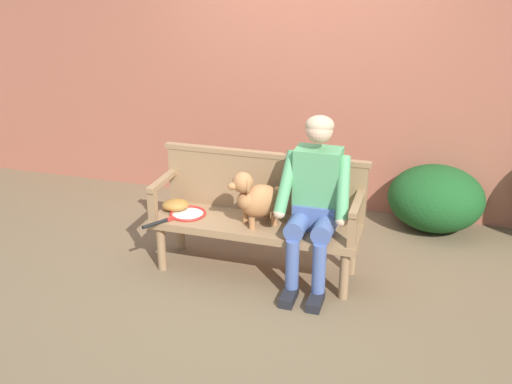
{
  "coord_description": "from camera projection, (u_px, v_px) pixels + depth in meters",
  "views": [
    {
      "loc": [
        1.23,
        -4.03,
        2.42
      ],
      "look_at": [
        0.0,
        0.0,
        0.69
      ],
      "focal_mm": 41.87,
      "sensor_mm": 36.0,
      "label": 1
    }
  ],
  "objects": [
    {
      "name": "ground_plane",
      "position": [
        256.0,
        271.0,
        4.82
      ],
      "size": [
        40.0,
        40.0,
        0.0
      ],
      "primitive_type": "plane",
      "color": "brown"
    },
    {
      "name": "brick_garden_fence",
      "position": [
        304.0,
        85.0,
        5.78
      ],
      "size": [
        8.0,
        0.3,
        2.36
      ],
      "primitive_type": "cube",
      "color": "#9E5642",
      "rests_on": "ground"
    },
    {
      "name": "hedge_bush_mid_right",
      "position": [
        436.0,
        198.0,
        5.44
      ],
      "size": [
        0.87,
        0.79,
        0.6
      ],
      "primitive_type": "ellipsoid",
      "color": "#194C1E",
      "rests_on": "ground"
    },
    {
      "name": "garden_bench",
      "position": [
        256.0,
        228.0,
        4.67
      ],
      "size": [
        1.63,
        0.5,
        0.44
      ],
      "color": "#93704C",
      "rests_on": "ground"
    },
    {
      "name": "bench_backrest",
      "position": [
        264.0,
        181.0,
        4.75
      ],
      "size": [
        1.67,
        0.06,
        0.5
      ],
      "color": "#93704C",
      "rests_on": "garden_bench"
    },
    {
      "name": "bench_armrest_left_end",
      "position": [
        159.0,
        191.0,
        4.7
      ],
      "size": [
        0.06,
        0.5,
        0.28
      ],
      "color": "#93704C",
      "rests_on": "garden_bench"
    },
    {
      "name": "bench_armrest_right_end",
      "position": [
        355.0,
        215.0,
        4.28
      ],
      "size": [
        0.06,
        0.5,
        0.28
      ],
      "color": "#93704C",
      "rests_on": "garden_bench"
    },
    {
      "name": "person_seated",
      "position": [
        315.0,
        197.0,
        4.41
      ],
      "size": [
        0.56,
        0.65,
        1.31
      ],
      "color": "black",
      "rests_on": "ground"
    },
    {
      "name": "dog_on_bench",
      "position": [
        255.0,
        198.0,
        4.52
      ],
      "size": [
        0.4,
        0.39,
        0.44
      ],
      "color": "#AD7042",
      "rests_on": "garden_bench"
    },
    {
      "name": "tennis_racket",
      "position": [
        185.0,
        214.0,
        4.75
      ],
      "size": [
        0.44,
        0.56,
        0.03
      ],
      "color": "red",
      "rests_on": "garden_bench"
    },
    {
      "name": "baseball_glove",
      "position": [
        175.0,
        205.0,
        4.83
      ],
      "size": [
        0.27,
        0.25,
        0.09
      ],
      "primitive_type": "ellipsoid",
      "rotation": [
        0.0,
        0.0,
        0.42
      ],
      "color": "#9E6B2D",
      "rests_on": "garden_bench"
    }
  ]
}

